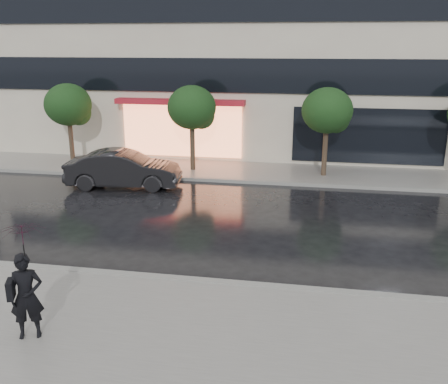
# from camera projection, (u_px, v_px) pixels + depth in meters

# --- Properties ---
(ground) EXTENTS (120.00, 120.00, 0.00)m
(ground) POSITION_uv_depth(u_px,v_px,m) (214.00, 268.00, 13.41)
(ground) COLOR black
(ground) RESTS_ON ground
(sidewalk_near) EXTENTS (60.00, 4.50, 0.12)m
(sidewalk_near) POSITION_uv_depth(u_px,v_px,m) (184.00, 332.00, 10.33)
(sidewalk_near) COLOR slate
(sidewalk_near) RESTS_ON ground
(sidewalk_far) EXTENTS (60.00, 3.50, 0.12)m
(sidewalk_far) POSITION_uv_depth(u_px,v_px,m) (257.00, 172.00, 23.06)
(sidewalk_far) COLOR slate
(sidewalk_far) RESTS_ON ground
(curb_near) EXTENTS (60.00, 0.25, 0.14)m
(curb_near) POSITION_uv_depth(u_px,v_px,m) (207.00, 282.00, 12.45)
(curb_near) COLOR gray
(curb_near) RESTS_ON ground
(curb_far) EXTENTS (60.00, 0.25, 0.14)m
(curb_far) POSITION_uv_depth(u_px,v_px,m) (253.00, 182.00, 21.40)
(curb_far) COLOR gray
(curb_far) RESTS_ON ground
(tree_far_west) EXTENTS (2.20, 2.20, 3.99)m
(tree_far_west) POSITION_uv_depth(u_px,v_px,m) (70.00, 106.00, 23.53)
(tree_far_west) COLOR #33261C
(tree_far_west) RESTS_ON ground
(tree_mid_west) EXTENTS (2.20, 2.20, 3.99)m
(tree_mid_west) POSITION_uv_depth(u_px,v_px,m) (193.00, 109.00, 22.52)
(tree_mid_west) COLOR #33261C
(tree_mid_west) RESTS_ON ground
(tree_mid_east) EXTENTS (2.20, 2.20, 3.99)m
(tree_mid_east) POSITION_uv_depth(u_px,v_px,m) (329.00, 112.00, 21.51)
(tree_mid_east) COLOR #33261C
(tree_mid_east) RESTS_ON ground
(parked_car) EXTENTS (4.84, 2.16, 1.54)m
(parked_car) POSITION_uv_depth(u_px,v_px,m) (124.00, 169.00, 20.65)
(parked_car) COLOR black
(parked_car) RESTS_ON ground
(pedestrian_with_umbrella) EXTENTS (1.15, 1.16, 2.40)m
(pedestrian_with_umbrella) POSITION_uv_depth(u_px,v_px,m) (24.00, 268.00, 9.67)
(pedestrian_with_umbrella) COLOR black
(pedestrian_with_umbrella) RESTS_ON sidewalk_near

